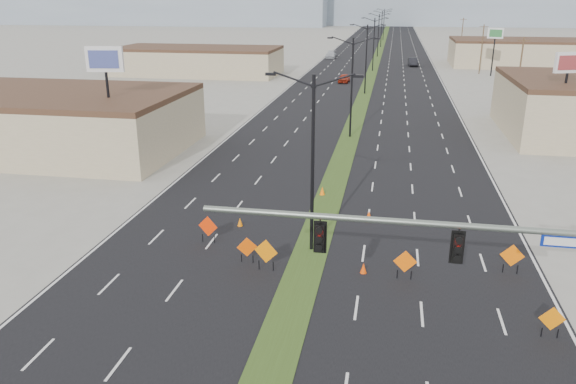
% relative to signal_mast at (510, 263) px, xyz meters
% --- Properties ---
extents(ground, '(600.00, 600.00, 0.00)m').
position_rel_signal_mast_xyz_m(ground, '(-8.56, -2.00, -4.79)').
color(ground, gray).
rests_on(ground, ground).
extents(road_surface, '(25.00, 400.00, 0.02)m').
position_rel_signal_mast_xyz_m(road_surface, '(-8.56, 98.00, -4.79)').
color(road_surface, black).
rests_on(road_surface, ground).
extents(median_strip, '(2.00, 400.00, 0.04)m').
position_rel_signal_mast_xyz_m(median_strip, '(-8.56, 98.00, -4.79)').
color(median_strip, '#324317').
rests_on(median_strip, ground).
extents(building_sw_far, '(30.00, 14.00, 4.50)m').
position_rel_signal_mast_xyz_m(building_sw_far, '(-40.56, 83.00, -2.54)').
color(building_sw_far, tan).
rests_on(building_sw_far, ground).
extents(building_se_far, '(44.00, 16.00, 5.00)m').
position_rel_signal_mast_xyz_m(building_se_far, '(29.44, 108.00, -2.29)').
color(building_se_far, tan).
rests_on(building_se_far, ground).
extents(mesa_west, '(180.00, 50.00, 22.00)m').
position_rel_signal_mast_xyz_m(mesa_west, '(-128.56, 278.00, 6.21)').
color(mesa_west, gray).
rests_on(mesa_west, ground).
extents(signal_mast, '(16.30, 0.60, 8.00)m').
position_rel_signal_mast_xyz_m(signal_mast, '(0.00, 0.00, 0.00)').
color(signal_mast, slate).
rests_on(signal_mast, ground).
extents(streetlight_0, '(5.15, 0.24, 10.02)m').
position_rel_signal_mast_xyz_m(streetlight_0, '(-8.56, 10.00, 0.63)').
color(streetlight_0, black).
rests_on(streetlight_0, ground).
extents(streetlight_1, '(5.15, 0.24, 10.02)m').
position_rel_signal_mast_xyz_m(streetlight_1, '(-8.56, 38.00, 0.63)').
color(streetlight_1, black).
rests_on(streetlight_1, ground).
extents(streetlight_2, '(5.15, 0.24, 10.02)m').
position_rel_signal_mast_xyz_m(streetlight_2, '(-8.56, 66.00, 0.63)').
color(streetlight_2, black).
rests_on(streetlight_2, ground).
extents(streetlight_3, '(5.15, 0.24, 10.02)m').
position_rel_signal_mast_xyz_m(streetlight_3, '(-8.56, 94.00, 0.63)').
color(streetlight_3, black).
rests_on(streetlight_3, ground).
extents(streetlight_4, '(5.15, 0.24, 10.02)m').
position_rel_signal_mast_xyz_m(streetlight_4, '(-8.56, 122.00, 0.63)').
color(streetlight_4, black).
rests_on(streetlight_4, ground).
extents(streetlight_5, '(5.15, 0.24, 10.02)m').
position_rel_signal_mast_xyz_m(streetlight_5, '(-8.56, 150.00, 0.63)').
color(streetlight_5, black).
rests_on(streetlight_5, ground).
extents(streetlight_6, '(5.15, 0.24, 10.02)m').
position_rel_signal_mast_xyz_m(streetlight_6, '(-8.56, 178.00, 0.63)').
color(streetlight_6, black).
rests_on(streetlight_6, ground).
extents(utility_pole_1, '(1.60, 0.20, 9.00)m').
position_rel_signal_mast_xyz_m(utility_pole_1, '(11.44, 58.00, -0.12)').
color(utility_pole_1, '#4C3823').
rests_on(utility_pole_1, ground).
extents(utility_pole_2, '(1.60, 0.20, 9.00)m').
position_rel_signal_mast_xyz_m(utility_pole_2, '(11.44, 93.00, -0.12)').
color(utility_pole_2, '#4C3823').
rests_on(utility_pole_2, ground).
extents(utility_pole_3, '(1.60, 0.20, 9.00)m').
position_rel_signal_mast_xyz_m(utility_pole_3, '(11.44, 128.00, -0.12)').
color(utility_pole_3, '#4C3823').
rests_on(utility_pole_3, ground).
extents(car_left, '(1.89, 4.22, 1.41)m').
position_rel_signal_mast_xyz_m(car_left, '(-12.66, 77.20, -4.09)').
color(car_left, '#9C2311').
rests_on(car_left, ground).
extents(car_mid, '(2.13, 5.13, 1.65)m').
position_rel_signal_mast_xyz_m(car_mid, '(-0.55, 103.80, -3.97)').
color(car_mid, black).
rests_on(car_mid, ground).
extents(car_far, '(2.27, 5.51, 1.59)m').
position_rel_signal_mast_xyz_m(car_far, '(-19.30, 116.70, -3.99)').
color(car_far, '#B4B8BF').
rests_on(car_far, ground).
extents(construction_sign_0, '(1.23, 0.29, 1.67)m').
position_rel_signal_mast_xyz_m(construction_sign_0, '(-14.69, 9.87, -3.81)').
color(construction_sign_0, red).
rests_on(construction_sign_0, ground).
extents(construction_sign_1, '(1.07, 0.39, 1.48)m').
position_rel_signal_mast_xyz_m(construction_sign_1, '(-11.78, 7.72, -3.93)').
color(construction_sign_1, '#E24D04').
rests_on(construction_sign_1, ground).
extents(construction_sign_2, '(1.31, 0.30, 1.78)m').
position_rel_signal_mast_xyz_m(construction_sign_2, '(-10.56, 7.00, -3.74)').
color(construction_sign_2, orange).
rests_on(construction_sign_2, ground).
extents(construction_sign_3, '(1.21, 0.10, 1.60)m').
position_rel_signal_mast_xyz_m(construction_sign_3, '(-3.33, 7.32, -3.85)').
color(construction_sign_3, '#F55D05').
rests_on(construction_sign_3, ground).
extents(construction_sign_4, '(1.11, 0.08, 1.48)m').
position_rel_signal_mast_xyz_m(construction_sign_4, '(2.73, 3.08, -3.92)').
color(construction_sign_4, orange).
rests_on(construction_sign_4, ground).
extents(construction_sign_5, '(1.24, 0.12, 1.65)m').
position_rel_signal_mast_xyz_m(construction_sign_5, '(2.17, 8.99, -3.82)').
color(construction_sign_5, '#EC6204').
rests_on(construction_sign_5, ground).
extents(cone_0, '(0.36, 0.36, 0.57)m').
position_rel_signal_mast_xyz_m(cone_0, '(-13.52, 12.64, -4.51)').
color(cone_0, orange).
rests_on(cone_0, ground).
extents(cone_1, '(0.43, 0.43, 0.58)m').
position_rel_signal_mast_xyz_m(cone_1, '(-5.44, 7.60, -4.50)').
color(cone_1, '#F54605').
rests_on(cone_1, ground).
extents(cone_2, '(0.51, 0.51, 0.64)m').
position_rel_signal_mast_xyz_m(cone_2, '(-5.52, 15.19, -4.47)').
color(cone_2, '#FF4E05').
rests_on(cone_2, ground).
extents(cone_3, '(0.53, 0.53, 0.68)m').
position_rel_signal_mast_xyz_m(cone_3, '(-9.11, 19.43, -4.45)').
color(cone_3, '#FE6D05').
rests_on(cone_3, ground).
extents(pole_sign_west, '(3.23, 0.80, 9.84)m').
position_rel_signal_mast_xyz_m(pole_sign_west, '(-28.81, 25.98, 3.26)').
color(pole_sign_west, black).
rests_on(pole_sign_west, ground).
extents(pole_sign_east_near, '(2.83, 1.37, 8.90)m').
position_rel_signal_mast_xyz_m(pole_sign_east_near, '(11.78, 38.72, 2.43)').
color(pole_sign_east_near, black).
rests_on(pole_sign_east_near, ground).
extents(pole_sign_east_far, '(2.68, 1.46, 8.54)m').
position_rel_signal_mast_xyz_m(pole_sign_east_far, '(13.19, 90.40, 2.11)').
color(pole_sign_east_far, black).
rests_on(pole_sign_east_far, ground).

